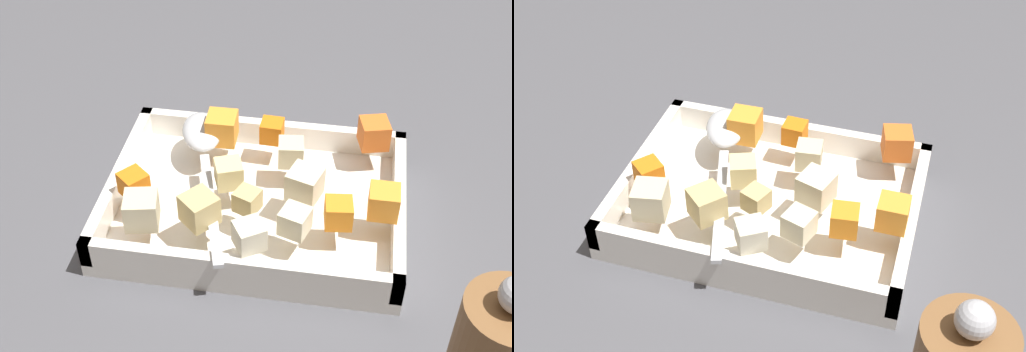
% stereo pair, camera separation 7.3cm
% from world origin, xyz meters
% --- Properties ---
extents(ground_plane, '(4.00, 4.00, 0.00)m').
position_xyz_m(ground_plane, '(0.00, 0.00, 0.00)').
color(ground_plane, '#4C4C51').
extents(baking_dish, '(0.31, 0.23, 0.04)m').
position_xyz_m(baking_dish, '(-0.01, -0.01, 0.01)').
color(baking_dish, white).
rests_on(baking_dish, ground_plane).
extents(carrot_chunk_rim_edge, '(0.04, 0.04, 0.03)m').
position_xyz_m(carrot_chunk_rim_edge, '(0.11, 0.02, 0.06)').
color(carrot_chunk_rim_edge, orange).
rests_on(carrot_chunk_rim_edge, baking_dish).
extents(carrot_chunk_far_left, '(0.03, 0.03, 0.03)m').
position_xyz_m(carrot_chunk_far_left, '(-0.10, 0.03, 0.06)').
color(carrot_chunk_far_left, orange).
rests_on(carrot_chunk_far_left, baking_dish).
extents(carrot_chunk_mid_left, '(0.03, 0.03, 0.03)m').
position_xyz_m(carrot_chunk_mid_left, '(0.04, -0.08, 0.06)').
color(carrot_chunk_mid_left, orange).
rests_on(carrot_chunk_mid_left, baking_dish).
extents(carrot_chunk_far_right, '(0.03, 0.03, 0.02)m').
position_xyz_m(carrot_chunk_far_right, '(-0.02, -0.09, 0.06)').
color(carrot_chunk_far_right, orange).
rests_on(carrot_chunk_far_right, baking_dish).
extents(carrot_chunk_front_center, '(0.03, 0.03, 0.03)m').
position_xyz_m(carrot_chunk_front_center, '(-0.14, 0.01, 0.06)').
color(carrot_chunk_front_center, orange).
rests_on(carrot_chunk_front_center, baking_dish).
extents(carrot_chunk_center, '(0.04, 0.04, 0.03)m').
position_xyz_m(carrot_chunk_center, '(-0.13, -0.10, 0.06)').
color(carrot_chunk_center, orange).
rests_on(carrot_chunk_center, baking_dish).
extents(potato_chunk_corner_se, '(0.03, 0.03, 0.02)m').
position_xyz_m(potato_chunk_corner_se, '(-0.01, 0.03, 0.06)').
color(potato_chunk_corner_se, tan).
rests_on(potato_chunk_corner_se, baking_dish).
extents(potato_chunk_back_center, '(0.03, 0.03, 0.03)m').
position_xyz_m(potato_chunk_back_center, '(-0.04, -0.05, 0.06)').
color(potato_chunk_back_center, beige).
rests_on(potato_chunk_back_center, baking_dish).
extents(potato_chunk_heap_top, '(0.04, 0.04, 0.03)m').
position_xyz_m(potato_chunk_heap_top, '(0.02, -0.01, 0.06)').
color(potato_chunk_heap_top, '#E0CC89').
rests_on(potato_chunk_heap_top, baking_dish).
extents(potato_chunk_near_right, '(0.04, 0.04, 0.03)m').
position_xyz_m(potato_chunk_near_right, '(0.09, 0.06, 0.06)').
color(potato_chunk_near_right, beige).
rests_on(potato_chunk_near_right, baking_dish).
extents(potato_chunk_near_spoon, '(0.04, 0.04, 0.03)m').
position_xyz_m(potato_chunk_near_spoon, '(-0.06, -0.00, 0.06)').
color(potato_chunk_near_spoon, beige).
rests_on(potato_chunk_near_spoon, baking_dish).
extents(potato_chunk_heap_side, '(0.03, 0.03, 0.03)m').
position_xyz_m(potato_chunk_heap_side, '(-0.06, 0.05, 0.06)').
color(potato_chunk_heap_side, beige).
rests_on(potato_chunk_heap_side, baking_dish).
extents(potato_chunk_corner_sw, '(0.04, 0.04, 0.03)m').
position_xyz_m(potato_chunk_corner_sw, '(0.04, 0.05, 0.06)').
color(potato_chunk_corner_sw, tan).
rests_on(potato_chunk_corner_sw, baking_dish).
extents(parsnip_chunk_corner_nw, '(0.04, 0.04, 0.03)m').
position_xyz_m(parsnip_chunk_corner_nw, '(-0.02, 0.08, 0.06)').
color(parsnip_chunk_corner_nw, beige).
rests_on(parsnip_chunk_corner_nw, baking_dish).
extents(serving_spoon, '(0.09, 0.23, 0.02)m').
position_xyz_m(serving_spoon, '(0.06, -0.06, 0.05)').
color(serving_spoon, silver).
rests_on(serving_spoon, baking_dish).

